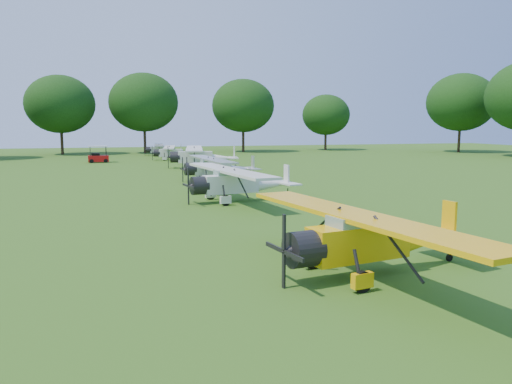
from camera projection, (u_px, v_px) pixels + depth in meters
ground at (251, 208)px, 27.86m from camera, size 160.00×160.00×0.00m
tree_belt at (311, 63)px, 27.92m from camera, size 137.36×130.27×14.52m
aircraft_2 at (372, 235)px, 15.33m from camera, size 6.85×10.84×2.13m
aircraft_3 at (238, 181)px, 30.05m from camera, size 6.94×10.99×2.16m
aircraft_4 at (218, 166)px, 41.22m from camera, size 6.49×10.34×2.03m
aircraft_5 at (201, 155)px, 53.21m from camera, size 7.58×12.01×2.36m
aircraft_6 at (174, 152)px, 65.13m from camera, size 6.08×9.65×1.89m
aircraft_7 at (163, 149)px, 74.69m from camera, size 5.71×9.10×1.79m
golf_cart at (98, 157)px, 60.92m from camera, size 2.46×1.61×2.02m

